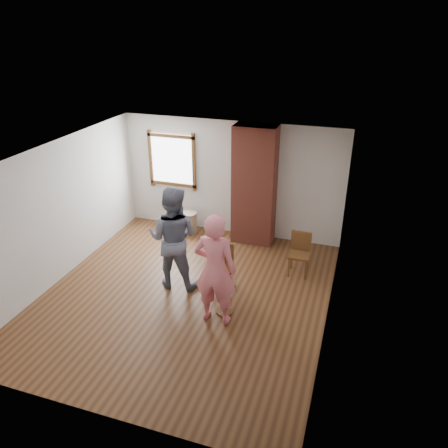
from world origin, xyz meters
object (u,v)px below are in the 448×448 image
Objects in this scene: person_pink at (215,270)px; man at (173,238)px; dining_chair_left at (222,264)px; side_table at (224,293)px; stoneware_crock at (189,223)px; dining_chair_right at (300,251)px.

man is at bearing -35.76° from person_pink.
dining_chair_left reaches higher than side_table.
person_pink is (-0.08, -0.21, 0.56)m from side_table.
dining_chair_left is 1.09m from person_pink.
side_table is 0.31× the size of man.
side_table is at bearing 149.76° from man.
person_pink is (1.65, -2.86, 0.71)m from stoneware_crock.
dining_chair_right is at bearing -19.25° from stoneware_crock.
dining_chair_left reaches higher than dining_chair_right.
dining_chair_right reaches higher than side_table.
dining_chair_right is (2.72, -0.95, 0.22)m from stoneware_crock.
dining_chair_right is 2.24m from person_pink.
person_pink is at bearing -82.93° from dining_chair_left.
person_pink is at bearing -59.94° from stoneware_crock.
dining_chair_left is 0.45× the size of person_pink.
dining_chair_left is 1.59m from dining_chair_right.
dining_chair_right is 0.43× the size of man.
dining_chair_left is 0.44× the size of man.
person_pink is at bearing 139.93° from man.
man is (0.58, -2.08, 0.73)m from stoneware_crock.
dining_chair_left is 1.01m from man.
dining_chair_right is at bearing 59.79° from side_table.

